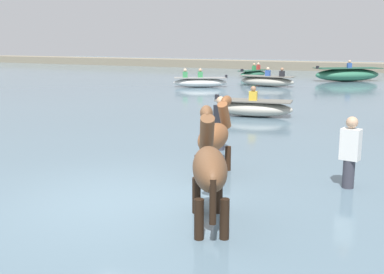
% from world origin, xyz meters
% --- Properties ---
extents(ground_plane, '(120.00, 120.00, 0.00)m').
position_xyz_m(ground_plane, '(0.00, 0.00, 0.00)').
color(ground_plane, '#756B56').
extents(water_surface, '(90.00, 90.00, 0.38)m').
position_xyz_m(water_surface, '(0.00, 10.00, 0.19)').
color(water_surface, slate).
rests_on(water_surface, ground).
extents(horse_lead_chestnut, '(0.53, 1.66, 1.81)m').
position_xyz_m(horse_lead_chestnut, '(0.80, 2.00, 1.07)').
color(horse_lead_chestnut, brown).
rests_on(horse_lead_chestnut, ground).
extents(horse_trailing_bay, '(1.09, 1.72, 1.93)m').
position_xyz_m(horse_trailing_bay, '(1.67, -0.28, 1.14)').
color(horse_trailing_bay, brown).
rests_on(horse_trailing_bay, ground).
extents(boat_near_port, '(2.72, 1.31, 1.03)m').
position_xyz_m(boat_near_port, '(-0.73, 9.01, 0.66)').
color(boat_near_port, '#B2AD9E').
rests_on(boat_near_port, water_surface).
extents(boat_mid_channel, '(1.54, 2.81, 0.97)m').
position_xyz_m(boat_mid_channel, '(-5.96, 25.00, 0.64)').
color(boat_mid_channel, '#337556').
rests_on(boat_mid_channel, water_surface).
extents(boat_far_inshore, '(4.20, 3.60, 1.30)m').
position_xyz_m(boat_far_inshore, '(0.22, 24.61, 0.79)').
color(boat_far_inshore, '#337556').
rests_on(boat_far_inshore, water_surface).
extents(boat_far_offshore, '(3.12, 1.18, 1.04)m').
position_xyz_m(boat_far_offshore, '(-3.30, 19.31, 0.67)').
color(boat_far_offshore, '#B2AD9E').
rests_on(boat_far_offshore, water_surface).
extents(boat_distant_east, '(3.00, 2.05, 1.00)m').
position_xyz_m(boat_distant_east, '(-6.44, 17.30, 0.65)').
color(boat_distant_east, silver).
rests_on(boat_distant_east, water_surface).
extents(person_wading_mid, '(0.35, 0.26, 1.63)m').
position_xyz_m(person_wading_mid, '(3.21, 2.22, 0.87)').
color(person_wading_mid, '#383842').
rests_on(person_wading_mid, ground).
extents(person_wading_close, '(0.38, 0.36, 1.63)m').
position_xyz_m(person_wading_close, '(0.13, 3.96, 0.87)').
color(person_wading_close, '#383842').
rests_on(person_wading_close, ground).
extents(far_shoreline, '(80.00, 2.40, 1.08)m').
position_xyz_m(far_shoreline, '(0.00, 34.64, 0.54)').
color(far_shoreline, gray).
rests_on(far_shoreline, ground).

